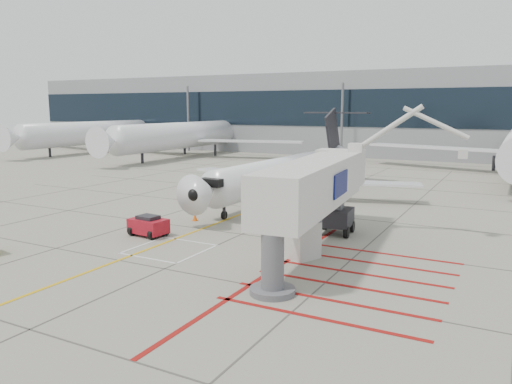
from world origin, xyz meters
The scene contains 12 objects.
ground_plane centered at (0.00, 0.00, 0.00)m, with size 260.00×260.00×0.00m, color gray.
regional_jet centered at (-3.10, 14.30, 3.94)m, with size 23.84×30.06×7.88m, color white, non-canonical shape.
jet_bridge centered at (5.84, 1.52, 3.53)m, with size 8.35×17.64×7.05m, color silver, non-canonical shape.
pushback_tug centered at (-5.13, 0.88, 0.70)m, with size 2.41×1.50×1.40m, color #A8101F, non-canonical shape.
baggage_cart centered at (1.65, 8.35, 0.65)m, with size 2.06×1.30×1.30m, color #535257, non-canonical shape.
ground_power_unit centered at (4.90, 1.37, 1.07)m, with size 2.70×1.58×2.14m, color silver, non-canonical shape.
cone_nose centered at (-4.96, 5.82, 0.27)m, with size 0.38×0.38×0.53m, color #EF5B0C.
cone_side centered at (1.11, 5.79, 0.25)m, with size 0.36×0.36×0.50m, color #FF4F0D.
terminal_building centered at (10.00, 70.00, 7.00)m, with size 180.00×28.00×14.00m, color gray.
terminal_glass_band centered at (10.00, 55.95, 8.00)m, with size 180.00×0.10×6.00m, color black.
bg_aircraft_a centered at (-53.54, 46.00, 6.24)m, with size 37.46×41.62×12.49m, color silver, non-canonical shape.
bg_aircraft_b centered at (-33.49, 46.00, 6.38)m, with size 38.26×42.51×12.75m, color silver, non-canonical shape.
Camera 1 is at (15.68, -23.44, 8.20)m, focal length 35.00 mm.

